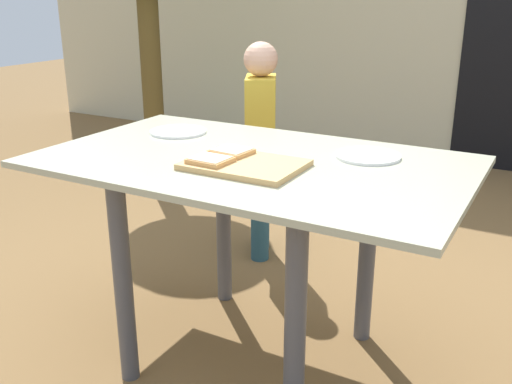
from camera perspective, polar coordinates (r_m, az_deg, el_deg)
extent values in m
plane|color=brown|center=(2.24, -0.36, -15.77)|extent=(16.00, 16.00, 0.00)
cube|color=#AEB094|center=(1.91, -0.41, 3.01)|extent=(1.40, 0.84, 0.02)
cylinder|color=#4C4C51|center=(1.99, -12.97, -8.68)|extent=(0.06, 0.06, 0.74)
cylinder|color=#4C4C51|center=(1.68, 3.86, -13.80)|extent=(0.06, 0.06, 0.74)
cylinder|color=#4C4C51|center=(2.45, -3.22, -2.75)|extent=(0.06, 0.06, 0.74)
cylinder|color=#4C4C51|center=(2.20, 10.91, -5.70)|extent=(0.06, 0.06, 0.74)
cube|color=tan|center=(1.81, -1.11, 2.70)|extent=(0.36, 0.26, 0.02)
cube|color=tan|center=(1.80, -4.52, 3.13)|extent=(0.13, 0.11, 0.01)
cube|color=beige|center=(1.80, -4.53, 3.39)|extent=(0.11, 0.10, 0.00)
cube|color=tan|center=(1.89, -2.42, 3.98)|extent=(0.13, 0.12, 0.01)
cube|color=beige|center=(1.89, -2.42, 4.23)|extent=(0.12, 0.11, 0.00)
cylinder|color=white|center=(2.28, -7.68, 5.92)|extent=(0.22, 0.22, 0.01)
cylinder|color=white|center=(1.96, 10.93, 3.52)|extent=(0.22, 0.22, 0.01)
cylinder|color=#264E5F|center=(2.98, 0.48, -1.19)|extent=(0.09, 0.09, 0.48)
cylinder|color=#264E5F|center=(2.85, 0.39, -2.18)|extent=(0.09, 0.09, 0.48)
cube|color=gold|center=(2.79, 0.46, 7.03)|extent=(0.23, 0.28, 0.42)
sphere|color=#E7AD8E|center=(2.74, 0.48, 12.96)|extent=(0.16, 0.16, 0.16)
cylinder|color=brown|center=(4.04, -10.23, 10.90)|extent=(0.14, 0.14, 1.43)
cylinder|color=#38C466|center=(5.04, -6.43, 4.63)|extent=(0.40, 0.40, 0.04)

